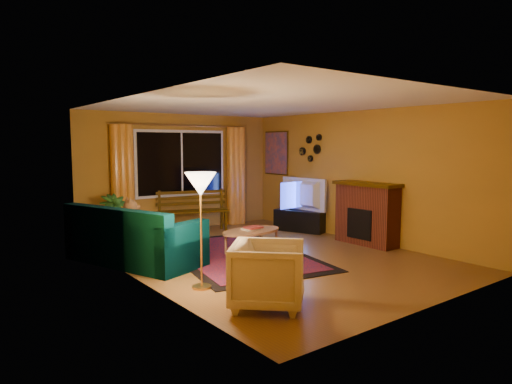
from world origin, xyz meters
TOP-DOWN VIEW (x-y plane):
  - floor at (0.00, 0.00)m, footprint 4.50×6.00m
  - ceiling at (0.00, 0.00)m, footprint 4.50×6.00m
  - wall_back at (0.00, 3.01)m, footprint 4.50×0.02m
  - wall_left at (-2.26, 0.00)m, footprint 0.02×6.00m
  - wall_right at (2.26, 0.00)m, footprint 0.02×6.00m
  - window at (0.00, 2.94)m, footprint 2.00×0.02m
  - curtain_rod at (0.00, 2.90)m, footprint 3.20×0.03m
  - curtain_left at (-1.35, 2.88)m, footprint 0.36×0.36m
  - curtain_right at (1.35, 2.88)m, footprint 0.36×0.36m
  - bench at (0.04, 2.56)m, footprint 1.55×0.87m
  - potted_plant at (-1.76, 2.25)m, footprint 0.61×0.61m
  - sofa at (-1.90, 0.95)m, footprint 1.65×2.42m
  - dog at (-1.85, 1.45)m, footprint 0.48×0.56m
  - armchair at (-1.46, -1.86)m, footprint 1.10×1.10m
  - floor_lamp at (-1.73, -0.82)m, footprint 0.26×0.26m
  - rug at (-0.36, 0.33)m, footprint 2.66×3.61m
  - coffee_table at (-0.11, 0.29)m, footprint 1.21×1.21m
  - tv_console at (1.92, 1.29)m, footprint 0.73×1.14m
  - television at (1.92, 1.29)m, footprint 0.27×1.20m
  - fireplace at (2.05, -0.40)m, footprint 0.40×1.20m
  - mirror_cluster at (2.21, 1.30)m, footprint 0.06×0.60m
  - painting at (2.22, 2.45)m, footprint 0.04×0.76m

SIDE VIEW (x-z plane):
  - floor at x=0.00m, z-range -0.02..0.00m
  - rug at x=-0.36m, z-range 0.00..0.02m
  - coffee_table at x=-0.11m, z-range 0.00..0.41m
  - bench at x=0.04m, z-range 0.00..0.45m
  - tv_console at x=1.92m, z-range 0.00..0.45m
  - armchair at x=-1.46m, z-range 0.00..0.83m
  - sofa at x=-1.90m, z-range 0.00..0.90m
  - potted_plant at x=-1.76m, z-range 0.00..0.95m
  - fireplace at x=2.05m, z-range 0.00..1.10m
  - dog at x=-1.85m, z-range 0.45..0.96m
  - floor_lamp at x=-1.73m, z-range 0.00..1.50m
  - television at x=1.92m, z-range 0.45..1.14m
  - curtain_left at x=-1.35m, z-range 0.00..2.24m
  - curtain_right at x=1.35m, z-range 0.00..2.24m
  - wall_back at x=0.00m, z-range 0.00..2.50m
  - wall_left at x=-2.26m, z-range 0.00..2.50m
  - wall_right at x=2.26m, z-range 0.00..2.50m
  - window at x=0.00m, z-range 0.80..2.10m
  - painting at x=2.22m, z-range 1.17..2.13m
  - mirror_cluster at x=2.21m, z-range 1.52..2.08m
  - curtain_rod at x=0.00m, z-range 2.23..2.27m
  - ceiling at x=0.00m, z-range 2.50..2.52m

